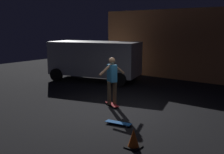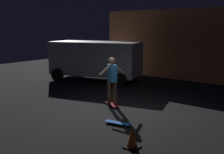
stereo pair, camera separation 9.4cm
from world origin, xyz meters
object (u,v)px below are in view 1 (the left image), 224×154
Objects in this scene: parked_van at (95,58)px; skateboard_ridden at (112,104)px; skater at (112,77)px; traffic_cone at (134,139)px; skateboard_spare at (118,123)px.

parked_van reaches higher than skateboard_ridden.
skater reaches higher than skateboard_ridden.
parked_van reaches higher than traffic_cone.
traffic_cone is at bearing -40.58° from skateboard_spare.
skateboard_spare is at bearing -47.12° from skater.
skateboard_spare is at bearing -43.35° from parked_van.
traffic_cone is at bearing -42.85° from parked_van.
skater is 3.47m from traffic_cone.
parked_van reaches higher than skateboard_spare.
skateboard_spare is 2.12m from skater.
traffic_cone is at bearing -44.22° from skateboard_ridden.
parked_van is at bearing 138.12° from skateboard_ridden.
skateboard_spare is at bearing -47.12° from skateboard_ridden.
skater is at bearing 132.88° from skateboard_spare.
skateboard_spare is at bearing 139.42° from traffic_cone.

